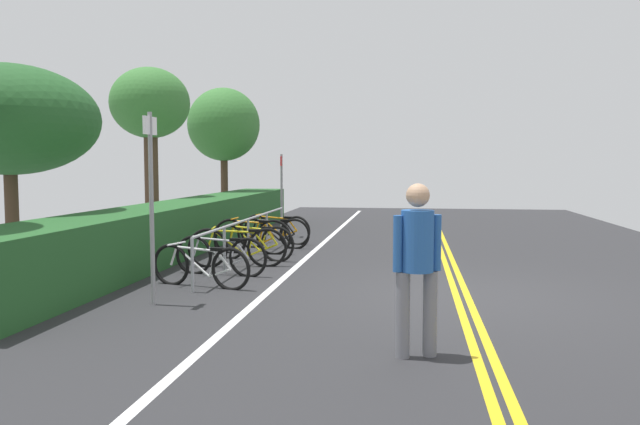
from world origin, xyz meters
name	(u,v)px	position (x,y,z in m)	size (l,w,h in m)	color
ground_plane	(461,297)	(0.00, 0.00, -0.03)	(36.21, 11.30, 0.05)	#2B2B2D
centre_line_yellow_inner	(467,295)	(0.00, -0.08, 0.00)	(32.59, 0.10, 0.00)	gold
centre_line_yellow_outer	(456,295)	(0.00, 0.08, 0.00)	(32.59, 0.10, 0.00)	gold
bike_lane_stripe_white	(270,290)	(0.00, 2.84, 0.00)	(32.59, 0.12, 0.00)	white
bike_rack	(248,228)	(2.83, 3.93, 0.63)	(6.43, 0.05, 0.84)	#9EA0A5
bicycle_0	(200,266)	(0.06, 3.96, 0.32)	(0.58, 1.72, 0.70)	black
bicycle_1	(221,256)	(1.11, 3.96, 0.33)	(0.46, 1.71, 0.72)	black
bicycle_2	(238,247)	(2.01, 3.92, 0.36)	(0.50, 1.83, 0.77)	black
bicycle_3	(253,243)	(2.85, 3.84, 0.35)	(0.53, 1.75, 0.74)	black
bicycle_4	(252,236)	(3.69, 4.08, 0.37)	(0.46, 1.73, 0.79)	black
bicycle_5	(273,233)	(4.62, 3.83, 0.34)	(0.46, 1.71, 0.73)	black
bicycle_6	(277,229)	(5.48, 3.94, 0.34)	(0.63, 1.75, 0.73)	black
pedestrian	(417,258)	(-3.01, 0.67, 0.99)	(0.32, 0.47, 1.71)	slate
sign_post_near	(151,191)	(-1.22, 4.18, 1.54)	(0.36, 0.06, 2.59)	gray
sign_post_far	(282,187)	(6.85, 4.11, 1.31)	(0.36, 0.07, 2.16)	gray
hedge_backdrop	(185,225)	(4.33, 5.80, 0.53)	(15.38, 1.36, 1.06)	#235626
tree_mid	(8,120)	(1.19, 7.89, 2.69)	(3.18, 3.18, 3.68)	#473323
tree_far_right	(150,106)	(6.46, 7.51, 3.41)	(2.06, 2.06, 4.42)	#473323
tree_extra	(224,125)	(10.10, 6.65, 3.14)	(2.28, 2.28, 4.31)	#473323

